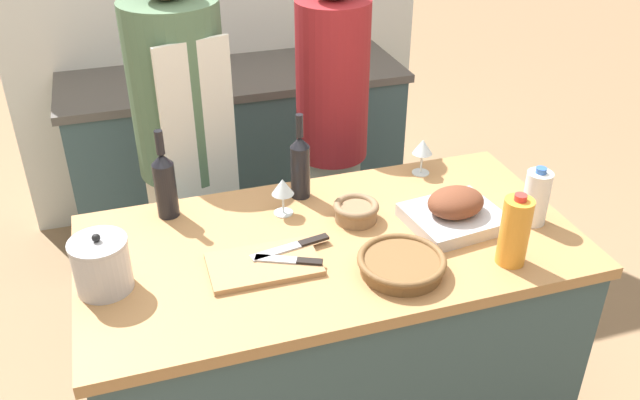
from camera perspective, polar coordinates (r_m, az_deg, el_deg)
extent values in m
cube|color=#3D565B|center=(2.46, 0.88, -12.75)|extent=(1.53, 0.78, 0.89)
cube|color=#B27F4C|center=(2.17, 0.98, -3.84)|extent=(1.58, 0.81, 0.04)
cube|color=#3D565B|center=(3.73, -6.84, 3.55)|extent=(1.70, 0.58, 0.88)
cube|color=#56514C|center=(3.54, -7.31, 10.20)|extent=(1.75, 0.60, 0.04)
cube|color=#BCBCC1|center=(2.27, 11.21, -1.49)|extent=(0.32, 0.29, 0.04)
ellipsoid|color=brown|center=(2.24, 11.36, -0.20)|extent=(0.21, 0.17, 0.09)
cylinder|color=brown|center=(2.02, 6.86, -5.52)|extent=(0.24, 0.24, 0.04)
torus|color=brown|center=(2.01, 6.90, -5.02)|extent=(0.26, 0.26, 0.02)
cube|color=#AD7F51|center=(2.04, -4.76, -5.42)|extent=(0.33, 0.20, 0.02)
cylinder|color=#B7B7BC|center=(2.01, -17.89, -5.37)|extent=(0.16, 0.16, 0.15)
cylinder|color=#B7B7BC|center=(1.97, -18.26, -3.48)|extent=(0.16, 0.16, 0.01)
sphere|color=black|center=(1.96, -18.35, -3.05)|extent=(0.02, 0.02, 0.02)
cylinder|color=#846647|center=(2.25, 3.05, -1.10)|extent=(0.14, 0.14, 0.05)
torus|color=#846647|center=(2.23, 3.07, -0.53)|extent=(0.15, 0.15, 0.03)
cylinder|color=orange|center=(2.08, 16.07, -2.58)|extent=(0.09, 0.09, 0.22)
cylinder|color=red|center=(2.02, 16.55, 0.20)|extent=(0.04, 0.04, 0.02)
cylinder|color=white|center=(2.31, 17.73, 0.18)|extent=(0.08, 0.08, 0.18)
cylinder|color=#3360B2|center=(2.26, 18.13, 2.38)|extent=(0.04, 0.04, 0.02)
cylinder|color=black|center=(2.29, -12.85, 0.83)|extent=(0.07, 0.07, 0.19)
cone|color=black|center=(2.24, -13.19, 3.38)|extent=(0.07, 0.07, 0.04)
cylinder|color=black|center=(2.21, -13.37, 4.74)|extent=(0.03, 0.03, 0.08)
cylinder|color=black|center=(2.34, -1.67, 2.40)|extent=(0.07, 0.07, 0.19)
cone|color=black|center=(2.29, -1.72, 4.93)|extent=(0.07, 0.07, 0.04)
cylinder|color=black|center=(2.26, -1.74, 6.27)|extent=(0.03, 0.03, 0.08)
cylinder|color=silver|center=(2.29, -3.09, -1.08)|extent=(0.06, 0.06, 0.00)
cylinder|color=silver|center=(2.27, -3.12, -0.26)|extent=(0.01, 0.01, 0.07)
cone|color=silver|center=(2.24, -3.17, 1.14)|extent=(0.07, 0.07, 0.06)
cylinder|color=silver|center=(2.56, 8.46, 2.30)|extent=(0.06, 0.06, 0.00)
cylinder|color=silver|center=(2.54, 8.53, 3.12)|extent=(0.01, 0.01, 0.08)
cone|color=silver|center=(2.51, 8.65, 4.47)|extent=(0.07, 0.07, 0.06)
cube|color=#B7B7BC|center=(2.07, -3.74, -4.34)|extent=(0.16, 0.06, 0.01)
cube|color=black|center=(2.12, -0.55, -3.40)|extent=(0.10, 0.04, 0.01)
cube|color=#B7B7BC|center=(2.04, -3.74, -4.99)|extent=(0.13, 0.08, 0.01)
cube|color=black|center=(2.03, -0.88, -5.21)|extent=(0.08, 0.06, 0.01)
cylinder|color=#B28E2D|center=(3.63, -0.57, 12.69)|extent=(0.06, 0.06, 0.16)
cylinder|color=black|center=(3.60, -0.57, 14.07)|extent=(0.02, 0.02, 0.02)
cylinder|color=#B28E2D|center=(3.49, -13.73, 10.81)|extent=(0.05, 0.05, 0.14)
cylinder|color=black|center=(3.46, -13.89, 12.02)|extent=(0.02, 0.02, 0.02)
cylinder|color=#332D28|center=(3.42, -13.04, 10.75)|extent=(0.06, 0.06, 0.17)
cylinder|color=black|center=(3.39, -13.23, 12.22)|extent=(0.03, 0.03, 0.02)
cube|color=beige|center=(3.05, -10.38, -4.21)|extent=(0.34, 0.28, 0.83)
cylinder|color=#4C6B4C|center=(2.69, -11.89, 9.06)|extent=(0.37, 0.37, 0.69)
cube|color=silver|center=(2.62, -9.94, 3.94)|extent=(0.28, 0.09, 0.87)
cube|color=beige|center=(3.17, 0.92, -2.50)|extent=(0.28, 0.23, 0.80)
cylinder|color=maroon|center=(2.83, 1.05, 9.97)|extent=(0.30, 0.30, 0.67)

